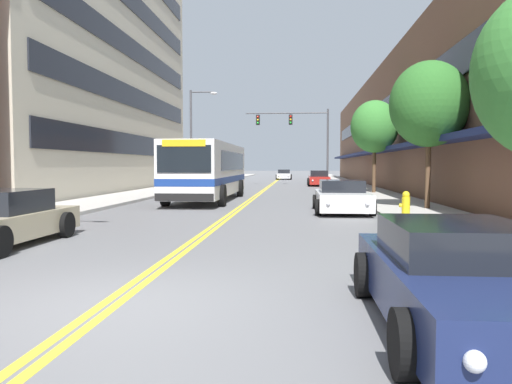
{
  "coord_description": "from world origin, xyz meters",
  "views": [
    {
      "loc": [
        2.5,
        -6.53,
        1.87
      ],
      "look_at": [
        0.09,
        22.33,
        0.3
      ],
      "focal_mm": 35.0,
      "sensor_mm": 36.0,
      "label": 1
    }
  ],
  "objects_px": {
    "traffic_signal_mast": "(300,131)",
    "fire_hydrant": "(406,205)",
    "car_silver_moving_lead": "(284,175)",
    "city_bus": "(209,169)",
    "car_red_parked_right_far": "(319,179)",
    "street_lamp_left_far": "(195,131)",
    "car_navy_parked_right_foreground": "(459,279)",
    "street_tree_right_mid": "(429,104)",
    "street_tree_right_far": "(375,127)",
    "car_white_parked_right_mid": "(342,197)"
  },
  "relations": [
    {
      "from": "traffic_signal_mast",
      "to": "fire_hydrant",
      "type": "xyz_separation_m",
      "value": [
        3.27,
        -29.48,
        -4.4
      ]
    },
    {
      "from": "car_silver_moving_lead",
      "to": "city_bus",
      "type": "bearing_deg",
      "value": -94.3
    },
    {
      "from": "car_red_parked_right_far",
      "to": "street_lamp_left_far",
      "type": "xyz_separation_m",
      "value": [
        -9.42,
        -9.13,
        3.73
      ]
    },
    {
      "from": "fire_hydrant",
      "to": "car_navy_parked_right_foreground",
      "type": "bearing_deg",
      "value": -98.78
    },
    {
      "from": "street_lamp_left_far",
      "to": "fire_hydrant",
      "type": "xyz_separation_m",
      "value": [
        10.96,
        -19.95,
        -3.78
      ]
    },
    {
      "from": "street_tree_right_mid",
      "to": "city_bus",
      "type": "bearing_deg",
      "value": 149.91
    },
    {
      "from": "car_red_parked_right_far",
      "to": "traffic_signal_mast",
      "type": "height_order",
      "value": "traffic_signal_mast"
    },
    {
      "from": "city_bus",
      "to": "street_tree_right_mid",
      "type": "relative_size",
      "value": 1.99
    },
    {
      "from": "street_tree_right_far",
      "to": "fire_hydrant",
      "type": "relative_size",
      "value": 6.45
    },
    {
      "from": "street_tree_right_mid",
      "to": "fire_hydrant",
      "type": "distance_m",
      "value": 5.89
    },
    {
      "from": "city_bus",
      "to": "traffic_signal_mast",
      "type": "xyz_separation_m",
      "value": [
        4.86,
        19.5,
        3.31
      ]
    },
    {
      "from": "car_white_parked_right_mid",
      "to": "car_silver_moving_lead",
      "type": "xyz_separation_m",
      "value": [
        -3.53,
        44.91,
        0.01
      ]
    },
    {
      "from": "car_red_parked_right_far",
      "to": "fire_hydrant",
      "type": "distance_m",
      "value": 29.12
    },
    {
      "from": "car_navy_parked_right_foreground",
      "to": "car_silver_moving_lead",
      "type": "xyz_separation_m",
      "value": [
        -3.61,
        59.13,
        0.03
      ]
    },
    {
      "from": "car_navy_parked_right_foreground",
      "to": "street_lamp_left_far",
      "type": "xyz_separation_m",
      "value": [
        -9.35,
        30.38,
        3.8
      ]
    },
    {
      "from": "city_bus",
      "to": "street_lamp_left_far",
      "type": "xyz_separation_m",
      "value": [
        -2.83,
        9.97,
        2.69
      ]
    },
    {
      "from": "city_bus",
      "to": "car_silver_moving_lead",
      "type": "distance_m",
      "value": 38.84
    },
    {
      "from": "traffic_signal_mast",
      "to": "street_tree_right_far",
      "type": "distance_m",
      "value": 14.48
    },
    {
      "from": "car_navy_parked_right_foreground",
      "to": "street_lamp_left_far",
      "type": "height_order",
      "value": "street_lamp_left_far"
    },
    {
      "from": "street_tree_right_far",
      "to": "fire_hydrant",
      "type": "xyz_separation_m",
      "value": [
        -1.36,
        -15.78,
        -3.68
      ]
    },
    {
      "from": "car_silver_moving_lead",
      "to": "street_tree_right_far",
      "type": "xyz_separation_m",
      "value": [
        6.58,
        -32.91,
        3.67
      ]
    },
    {
      "from": "street_lamp_left_far",
      "to": "car_navy_parked_right_foreground",
      "type": "bearing_deg",
      "value": -72.9
    },
    {
      "from": "car_navy_parked_right_foreground",
      "to": "traffic_signal_mast",
      "type": "bearing_deg",
      "value": 92.39
    },
    {
      "from": "car_navy_parked_right_foreground",
      "to": "car_silver_moving_lead",
      "type": "height_order",
      "value": "car_silver_moving_lead"
    },
    {
      "from": "car_red_parked_right_far",
      "to": "fire_hydrant",
      "type": "relative_size",
      "value": 5.45
    },
    {
      "from": "car_silver_moving_lead",
      "to": "traffic_signal_mast",
      "type": "relative_size",
      "value": 0.59
    },
    {
      "from": "traffic_signal_mast",
      "to": "car_red_parked_right_far",
      "type": "bearing_deg",
      "value": -13.12
    },
    {
      "from": "car_navy_parked_right_foreground",
      "to": "car_red_parked_right_far",
      "type": "bearing_deg",
      "value": 89.9
    },
    {
      "from": "car_red_parked_right_far",
      "to": "fire_hydrant",
      "type": "bearing_deg",
      "value": -86.97
    },
    {
      "from": "city_bus",
      "to": "car_white_parked_right_mid",
      "type": "relative_size",
      "value": 2.4
    },
    {
      "from": "car_navy_parked_right_foreground",
      "to": "traffic_signal_mast",
      "type": "height_order",
      "value": "traffic_signal_mast"
    },
    {
      "from": "street_tree_right_far",
      "to": "car_white_parked_right_mid",
      "type": "bearing_deg",
      "value": -104.27
    },
    {
      "from": "street_tree_right_far",
      "to": "car_silver_moving_lead",
      "type": "bearing_deg",
      "value": 101.31
    },
    {
      "from": "car_silver_moving_lead",
      "to": "fire_hydrant",
      "type": "height_order",
      "value": "car_silver_moving_lead"
    },
    {
      "from": "street_lamp_left_far",
      "to": "fire_hydrant",
      "type": "relative_size",
      "value": 8.17
    },
    {
      "from": "city_bus",
      "to": "car_red_parked_right_far",
      "type": "bearing_deg",
      "value": 70.97
    },
    {
      "from": "traffic_signal_mast",
      "to": "street_tree_right_mid",
      "type": "xyz_separation_m",
      "value": [
        5.02,
        -25.23,
        -0.71
      ]
    },
    {
      "from": "city_bus",
      "to": "street_tree_right_mid",
      "type": "bearing_deg",
      "value": -30.09
    },
    {
      "from": "street_lamp_left_far",
      "to": "street_tree_right_mid",
      "type": "distance_m",
      "value": 20.19
    },
    {
      "from": "car_white_parked_right_mid",
      "to": "street_lamp_left_far",
      "type": "bearing_deg",
      "value": 119.82
    },
    {
      "from": "car_navy_parked_right_foreground",
      "to": "street_tree_right_far",
      "type": "distance_m",
      "value": 26.65
    },
    {
      "from": "car_red_parked_right_far",
      "to": "street_lamp_left_far",
      "type": "height_order",
      "value": "street_lamp_left_far"
    },
    {
      "from": "car_silver_moving_lead",
      "to": "fire_hydrant",
      "type": "bearing_deg",
      "value": -83.88
    },
    {
      "from": "traffic_signal_mast",
      "to": "street_tree_right_mid",
      "type": "relative_size",
      "value": 1.29
    },
    {
      "from": "car_silver_moving_lead",
      "to": "fire_hydrant",
      "type": "relative_size",
      "value": 4.99
    },
    {
      "from": "city_bus",
      "to": "street_tree_right_far",
      "type": "distance_m",
      "value": 11.42
    },
    {
      "from": "car_red_parked_right_far",
      "to": "street_tree_right_far",
      "type": "xyz_separation_m",
      "value": [
        2.9,
        -13.29,
        3.63
      ]
    },
    {
      "from": "street_lamp_left_far",
      "to": "street_tree_right_far",
      "type": "relative_size",
      "value": 1.27
    },
    {
      "from": "car_silver_moving_lead",
      "to": "street_tree_right_mid",
      "type": "xyz_separation_m",
      "value": [
        6.97,
        -44.44,
        3.68
      ]
    },
    {
      "from": "city_bus",
      "to": "fire_hydrant",
      "type": "bearing_deg",
      "value": -50.83
    }
  ]
}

